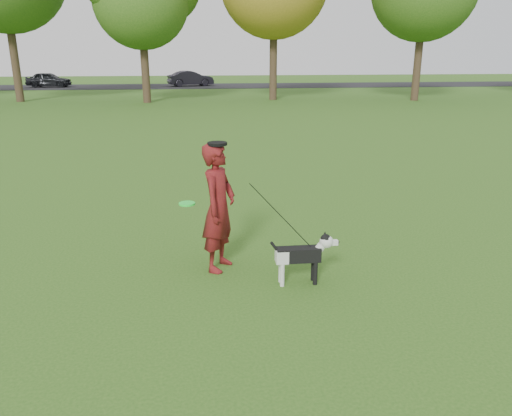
{
  "coord_description": "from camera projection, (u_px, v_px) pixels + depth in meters",
  "views": [
    {
      "loc": [
        -0.82,
        -6.44,
        3.09
      ],
      "look_at": [
        -0.06,
        0.28,
        0.95
      ],
      "focal_mm": 35.0,
      "sensor_mm": 36.0,
      "label": 1
    }
  ],
  "objects": [
    {
      "name": "car_mid",
      "position": [
        191.0,
        78.0,
        44.64
      ],
      "size": [
        4.24,
        2.45,
        1.32
      ],
      "primitive_type": "imported",
      "rotation": [
        0.0,
        0.0,
        1.85
      ],
      "color": "black",
      "rests_on": "road"
    },
    {
      "name": "ground",
      "position": [
        263.0,
        277.0,
        7.12
      ],
      "size": [
        120.0,
        120.0,
        0.0
      ],
      "primitive_type": "plane",
      "color": "#285116",
      "rests_on": "ground"
    },
    {
      "name": "man",
      "position": [
        219.0,
        208.0,
        7.15
      ],
      "size": [
        0.7,
        0.81,
        1.87
      ],
      "primitive_type": "imported",
      "rotation": [
        0.0,
        0.0,
        1.13
      ],
      "color": "#580C19",
      "rests_on": "ground"
    },
    {
      "name": "car_left",
      "position": [
        49.0,
        80.0,
        43.34
      ],
      "size": [
        3.82,
        1.74,
        1.27
      ],
      "primitive_type": "imported",
      "rotation": [
        0.0,
        0.0,
        1.51
      ],
      "color": "black",
      "rests_on": "road"
    },
    {
      "name": "road",
      "position": [
        208.0,
        86.0,
        45.01
      ],
      "size": [
        120.0,
        7.0,
        0.02
      ],
      "primitive_type": "cube",
      "color": "black",
      "rests_on": "ground"
    },
    {
      "name": "dog",
      "position": [
        304.0,
        253.0,
        6.81
      ],
      "size": [
        0.96,
        0.19,
        0.73
      ],
      "color": "black",
      "rests_on": "ground"
    },
    {
      "name": "man_held_items",
      "position": [
        280.0,
        215.0,
        6.92
      ],
      "size": [
        1.82,
        0.78,
        1.39
      ],
      "color": "#20FF3A",
      "rests_on": "ground"
    }
  ]
}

